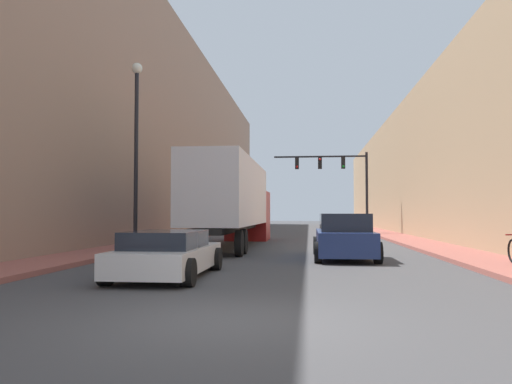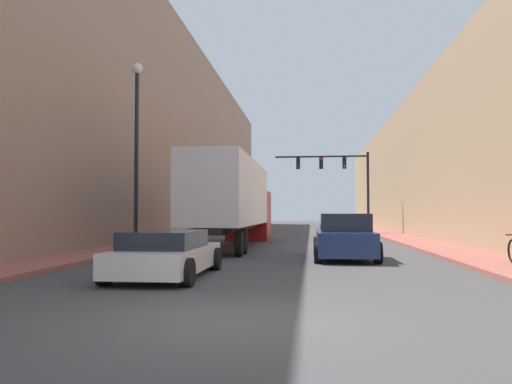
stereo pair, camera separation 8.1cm
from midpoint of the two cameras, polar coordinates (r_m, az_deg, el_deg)
ground_plane at (r=7.75m, az=-3.50°, el=-14.53°), size 200.00×200.00×0.00m
sidewalk_right at (r=37.93m, az=14.71°, el=-4.72°), size 2.25×80.00×0.15m
sidewalk_left at (r=38.39m, az=-6.24°, el=-4.75°), size 2.25×80.00×0.15m
building_right at (r=38.87m, az=20.66°, el=2.59°), size 6.00×80.00×9.87m
building_left at (r=39.93m, az=-12.02°, el=6.58°), size 6.00×80.00×15.72m
semi_truck at (r=24.72m, az=-2.61°, el=-0.97°), size 2.46×14.22×4.02m
sedan_car at (r=13.01m, az=-10.24°, el=-7.01°), size 2.15×4.60×1.18m
suv_car at (r=18.23m, az=9.90°, el=-5.11°), size 2.16×4.86×1.61m
traffic_signal_gantry at (r=39.09m, az=9.60°, el=1.89°), size 7.23×0.35×6.34m
street_lamp at (r=20.62m, az=-13.63°, el=6.59°), size 0.44×0.44×7.67m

